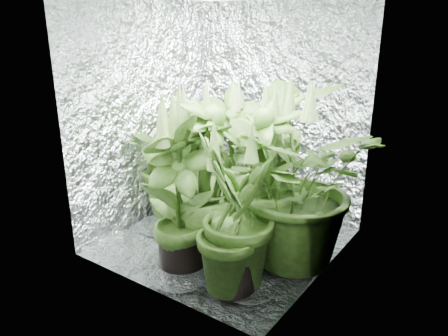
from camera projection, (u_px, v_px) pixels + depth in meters
ground at (225, 241)px, 3.44m from camera, size 1.60×1.60×0.00m
walls at (225, 117)px, 3.11m from camera, size 1.62×1.62×2.00m
plant_a at (180, 161)px, 3.72m from camera, size 1.17×1.17×1.07m
plant_b at (231, 152)px, 3.82m from camera, size 0.78×0.78×1.19m
plant_c at (279, 180)px, 3.62m from camera, size 0.54×0.54×0.88m
plant_d at (207, 179)px, 3.09m from camera, size 0.90×0.90×1.26m
plant_e at (289, 182)px, 2.92m from camera, size 1.22×1.22×1.31m
plant_f at (180, 195)px, 2.89m from camera, size 0.70×0.70×1.21m
plant_g at (235, 218)px, 2.64m from camera, size 0.68×0.68×1.12m
plant_h at (265, 176)px, 3.17m from camera, size 0.88×0.88×1.24m
circulation_fan at (310, 238)px, 3.21m from camera, size 0.15×0.27×0.31m
plant_label at (240, 255)px, 2.65m from camera, size 0.05×0.05×0.08m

